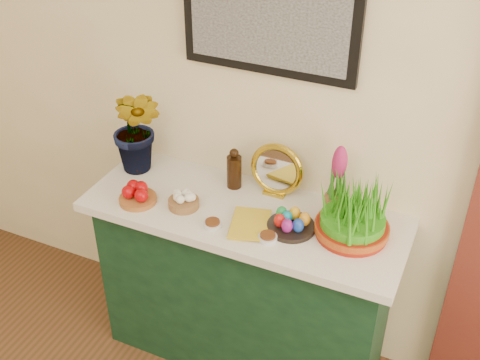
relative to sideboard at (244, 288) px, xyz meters
name	(u,v)px	position (x,y,z in m)	size (l,w,h in m)	color
sideboard	(244,288)	(0.00, 0.00, 0.00)	(1.30, 0.45, 0.85)	#153B20
tablecloth	(245,213)	(0.00, 0.00, 0.45)	(1.40, 0.55, 0.04)	white
hyacinth_green	(136,116)	(-0.57, 0.08, 0.75)	(0.29, 0.24, 0.58)	#2F731E
apple_bowl	(137,195)	(-0.45, -0.14, 0.50)	(0.21, 0.21, 0.08)	#9A5725
garlic_basket	(184,201)	(-0.25, -0.09, 0.50)	(0.16, 0.16, 0.07)	olive
vinegar_cruet	(234,170)	(-0.12, 0.14, 0.55)	(0.07, 0.07, 0.20)	black
mirror	(277,170)	(0.08, 0.17, 0.58)	(0.25, 0.07, 0.25)	gold
book	(231,222)	(-0.01, -0.12, 0.48)	(0.14, 0.21, 0.03)	gold
spice_dish_left	(213,224)	(-0.07, -0.17, 0.48)	(0.08, 0.08, 0.03)	silver
spice_dish_right	(268,237)	(0.17, -0.15, 0.48)	(0.08, 0.08, 0.03)	silver
egg_plate	(291,223)	(0.23, -0.05, 0.50)	(0.23, 0.23, 0.08)	black
hyacinth_pink	(337,183)	(0.36, 0.14, 0.61)	(0.10, 0.10, 0.32)	#965E38
wheatgrass_sabzeh	(354,213)	(0.46, 0.02, 0.57)	(0.30, 0.30, 0.25)	maroon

